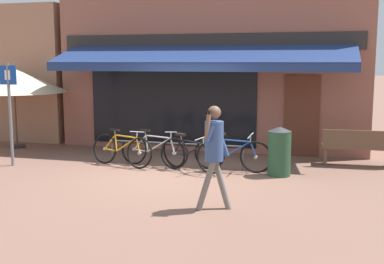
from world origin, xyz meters
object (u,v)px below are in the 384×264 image
(bicycle_orange, at_px, (122,150))
(cafe_parasol, at_px, (14,81))
(pedestrian_adult, at_px, (214,145))
(litter_bin, at_px, (279,151))
(park_bench, at_px, (357,147))
(bicycle_silver, at_px, (154,150))
(bicycle_blue, at_px, (232,154))
(parking_sign, at_px, (10,103))
(bicycle_black, at_px, (191,155))

(bicycle_orange, height_order, cafe_parasol, cafe_parasol)
(pedestrian_adult, relative_size, litter_bin, 1.64)
(bicycle_orange, xyz_separation_m, park_bench, (5.34, 1.40, 0.08))
(bicycle_orange, relative_size, bicycle_silver, 0.96)
(bicycle_silver, bearing_deg, bicycle_blue, 10.77)
(bicycle_orange, bearing_deg, parking_sign, -148.69)
(litter_bin, relative_size, parking_sign, 0.44)
(bicycle_silver, xyz_separation_m, bicycle_black, (0.96, -0.24, -0.01))
(parking_sign, bearing_deg, bicycle_black, 7.86)
(bicycle_silver, relative_size, parking_sign, 0.75)
(bicycle_silver, distance_m, bicycle_blue, 1.87)
(bicycle_blue, bearing_deg, parking_sign, -166.52)
(litter_bin, bearing_deg, pedestrian_adult, -106.95)
(litter_bin, height_order, parking_sign, parking_sign)
(bicycle_orange, distance_m, park_bench, 5.52)
(pedestrian_adult, height_order, park_bench, pedestrian_adult)
(bicycle_silver, xyz_separation_m, pedestrian_adult, (2.09, -2.88, 0.70))
(bicycle_silver, relative_size, cafe_parasol, 0.61)
(bicycle_blue, distance_m, litter_bin, 1.06)
(bicycle_orange, relative_size, park_bench, 1.08)
(bicycle_orange, height_order, bicycle_blue, bicycle_orange)
(pedestrian_adult, bearing_deg, bicycle_orange, -47.99)
(bicycle_silver, bearing_deg, litter_bin, 9.02)
(pedestrian_adult, distance_m, cafe_parasol, 7.97)
(pedestrian_adult, distance_m, park_bench, 4.88)
(bicycle_blue, distance_m, parking_sign, 5.28)
(bicycle_black, xyz_separation_m, parking_sign, (-4.20, -0.58, 1.10))
(parking_sign, distance_m, cafe_parasol, 2.59)
(pedestrian_adult, distance_m, parking_sign, 5.73)
(bicycle_orange, relative_size, litter_bin, 1.64)
(bicycle_orange, bearing_deg, bicycle_blue, 18.38)
(litter_bin, height_order, park_bench, litter_bin)
(bicycle_orange, xyz_separation_m, pedestrian_adult, (2.83, -2.74, 0.70))
(park_bench, bearing_deg, cafe_parasol, 177.22)
(bicycle_blue, height_order, pedestrian_adult, pedestrian_adult)
(bicycle_silver, distance_m, park_bench, 4.76)
(pedestrian_adult, relative_size, parking_sign, 0.72)
(bicycle_black, xyz_separation_m, pedestrian_adult, (1.13, -2.64, 0.71))
(bicycle_orange, bearing_deg, park_bench, 30.96)
(bicycle_silver, xyz_separation_m, park_bench, (4.60, 1.25, 0.08))
(litter_bin, xyz_separation_m, cafe_parasol, (-7.54, 1.50, 1.37))
(bicycle_orange, xyz_separation_m, parking_sign, (-2.49, -0.67, 1.09))
(pedestrian_adult, distance_m, litter_bin, 2.89)
(parking_sign, bearing_deg, bicycle_orange, 15.06)
(bicycle_blue, height_order, parking_sign, parking_sign)
(bicycle_blue, distance_m, pedestrian_adult, 2.92)
(bicycle_silver, xyz_separation_m, bicycle_blue, (1.87, -0.05, 0.00))
(park_bench, bearing_deg, bicycle_black, -159.98)
(litter_bin, xyz_separation_m, park_bench, (1.68, 1.42, -0.07))
(bicycle_blue, height_order, park_bench, bicycle_blue)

